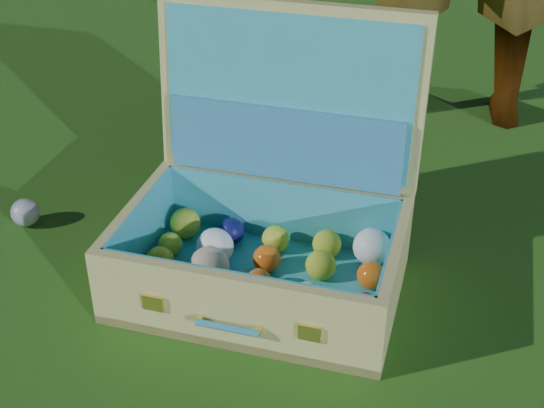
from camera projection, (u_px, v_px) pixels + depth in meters
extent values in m
plane|color=#215114|center=(319.00, 247.00, 1.64)|extent=(60.00, 60.00, 0.00)
sphere|color=teal|center=(25.00, 213.00, 1.70)|extent=(0.06, 0.06, 0.06)
cube|color=#D0C670|center=(260.00, 287.00, 1.51)|extent=(0.56, 0.39, 0.02)
cube|color=#D0C670|center=(232.00, 313.00, 1.33)|extent=(0.54, 0.05, 0.16)
cube|color=#D0C670|center=(283.00, 213.00, 1.61)|extent=(0.54, 0.05, 0.16)
cube|color=#D0C670|center=(137.00, 237.00, 1.53)|extent=(0.04, 0.32, 0.16)
cube|color=#D0C670|center=(393.00, 281.00, 1.41)|extent=(0.04, 0.32, 0.16)
cube|color=teal|center=(260.00, 282.00, 1.50)|extent=(0.52, 0.35, 0.01)
cube|color=teal|center=(234.00, 304.00, 1.34)|extent=(0.50, 0.03, 0.14)
cube|color=teal|center=(281.00, 212.00, 1.59)|extent=(0.50, 0.03, 0.14)
cube|color=teal|center=(142.00, 234.00, 1.52)|extent=(0.02, 0.32, 0.14)
cube|color=teal|center=(387.00, 275.00, 1.41)|extent=(0.02, 0.32, 0.14)
cube|color=#D0C670|center=(290.00, 92.00, 1.51)|extent=(0.54, 0.09, 0.36)
cube|color=teal|center=(287.00, 95.00, 1.49)|extent=(0.50, 0.06, 0.32)
cube|color=teal|center=(284.00, 144.00, 1.53)|extent=(0.48, 0.06, 0.15)
cube|color=#F2C659|center=(153.00, 303.00, 1.35)|extent=(0.04, 0.01, 0.03)
cube|color=#F2C659|center=(310.00, 333.00, 1.29)|extent=(0.04, 0.01, 0.03)
cylinder|color=teal|center=(227.00, 328.00, 1.32)|extent=(0.12, 0.02, 0.01)
cube|color=#F2C659|center=(200.00, 320.00, 1.34)|extent=(0.01, 0.02, 0.01)
cube|color=#F2C659|center=(258.00, 331.00, 1.31)|extent=(0.01, 0.02, 0.01)
sphere|color=#CBD534|center=(133.00, 285.00, 1.43)|extent=(0.07, 0.07, 0.07)
sphere|color=red|center=(196.00, 298.00, 1.42)|extent=(0.04, 0.04, 0.04)
sphere|color=#0F114F|center=(244.00, 302.00, 1.39)|extent=(0.06, 0.06, 0.06)
sphere|color=gold|center=(300.00, 313.00, 1.36)|extent=(0.07, 0.07, 0.07)
sphere|color=beige|center=(346.00, 325.00, 1.34)|extent=(0.06, 0.06, 0.06)
sphere|color=gold|center=(160.00, 261.00, 1.51)|extent=(0.06, 0.06, 0.06)
sphere|color=beige|center=(209.00, 266.00, 1.47)|extent=(0.08, 0.08, 0.08)
sphere|color=orange|center=(259.00, 281.00, 1.46)|extent=(0.05, 0.05, 0.05)
sphere|color=white|center=(307.00, 294.00, 1.42)|extent=(0.05, 0.05, 0.05)
sphere|color=red|center=(365.00, 303.00, 1.41)|extent=(0.04, 0.04, 0.04)
sphere|color=#CBD534|center=(170.00, 244.00, 1.56)|extent=(0.05, 0.05, 0.05)
sphere|color=white|center=(215.00, 247.00, 1.53)|extent=(0.08, 0.08, 0.08)
sphere|color=orange|center=(267.00, 259.00, 1.52)|extent=(0.06, 0.06, 0.06)
sphere|color=#CBD534|center=(321.00, 265.00, 1.49)|extent=(0.06, 0.06, 0.06)
sphere|color=orange|center=(371.00, 275.00, 1.47)|extent=(0.06, 0.06, 0.06)
sphere|color=#CBD534|center=(185.00, 223.00, 1.62)|extent=(0.07, 0.07, 0.07)
sphere|color=#0F114F|center=(231.00, 231.00, 1.60)|extent=(0.06, 0.06, 0.06)
sphere|color=#CBD534|center=(275.00, 239.00, 1.57)|extent=(0.06, 0.06, 0.06)
sphere|color=#CBD534|center=(327.00, 244.00, 1.56)|extent=(0.06, 0.06, 0.06)
sphere|color=white|center=(372.00, 247.00, 1.53)|extent=(0.08, 0.08, 0.08)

